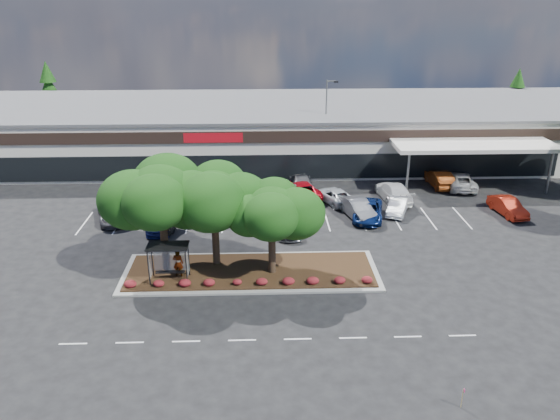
{
  "coord_description": "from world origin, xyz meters",
  "views": [
    {
      "loc": [
        -1.16,
        -30.27,
        18.62
      ],
      "look_at": [
        0.26,
        9.47,
        2.6
      ],
      "focal_mm": 35.0,
      "sensor_mm": 36.0,
      "label": 1
    }
  ],
  "objects_px": {
    "car_1": "(162,221)",
    "survey_stake": "(463,396)",
    "light_pole": "(326,131)",
    "car_0": "(114,212)"
  },
  "relations": [
    {
      "from": "survey_stake",
      "to": "car_1",
      "type": "xyz_separation_m",
      "value": [
        -17.87,
        21.86,
        -0.0
      ]
    },
    {
      "from": "survey_stake",
      "to": "car_0",
      "type": "relative_size",
      "value": 0.2
    },
    {
      "from": "car_1",
      "to": "survey_stake",
      "type": "bearing_deg",
      "value": -49.37
    },
    {
      "from": "light_pole",
      "to": "car_1",
      "type": "xyz_separation_m",
      "value": [
        -15.57,
        -15.99,
        -3.68
      ]
    },
    {
      "from": "light_pole",
      "to": "survey_stake",
      "type": "bearing_deg",
      "value": -86.52
    },
    {
      "from": "car_0",
      "to": "car_1",
      "type": "distance_m",
      "value": 4.98
    },
    {
      "from": "survey_stake",
      "to": "car_1",
      "type": "height_order",
      "value": "car_1"
    },
    {
      "from": "light_pole",
      "to": "car_0",
      "type": "distance_m",
      "value": 24.68
    },
    {
      "from": "car_1",
      "to": "light_pole",
      "type": "bearing_deg",
      "value": 47.12
    },
    {
      "from": "car_0",
      "to": "light_pole",
      "type": "bearing_deg",
      "value": 16.16
    }
  ]
}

